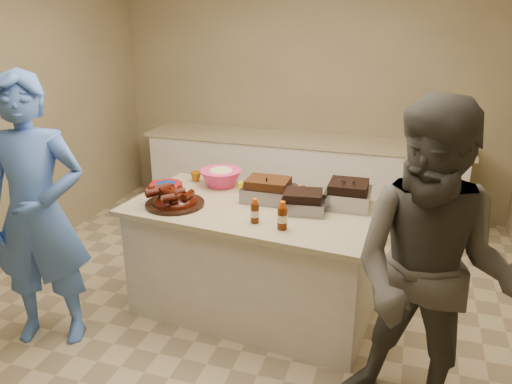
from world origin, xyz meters
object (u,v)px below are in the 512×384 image
(island, at_px, (254,309))
(bbq_bottle_a, at_px, (255,223))
(rib_platter, at_px, (175,205))
(bbq_bottle_b, at_px, (282,229))
(mustard_bottle, at_px, (241,193))
(plastic_cup, at_px, (196,181))
(guest_blue, at_px, (56,333))
(coleslaw_bowl, at_px, (221,186))
(roasting_pan, at_px, (347,206))

(island, height_order, bbq_bottle_a, bbq_bottle_a)
(rib_platter, height_order, bbq_bottle_b, bbq_bottle_b)
(island, height_order, mustard_bottle, mustard_bottle)
(plastic_cup, relative_size, guest_blue, 0.05)
(guest_blue, bearing_deg, island, 11.68)
(plastic_cup, bearing_deg, mustard_bottle, -17.80)
(bbq_bottle_b, distance_m, plastic_cup, 1.19)
(coleslaw_bowl, xyz_separation_m, bbq_bottle_a, (0.49, -0.63, 0.00))
(rib_platter, xyz_separation_m, bbq_bottle_b, (0.87, -0.17, 0.00))
(roasting_pan, relative_size, coleslaw_bowl, 0.95)
(bbq_bottle_b, height_order, plastic_cup, bbq_bottle_b)
(rib_platter, height_order, coleslaw_bowl, coleslaw_bowl)
(coleslaw_bowl, height_order, plastic_cup, coleslaw_bowl)
(roasting_pan, xyz_separation_m, mustard_bottle, (-0.85, 0.03, 0.00))
(bbq_bottle_a, distance_m, bbq_bottle_b, 0.21)
(bbq_bottle_b, xyz_separation_m, mustard_bottle, (-0.49, 0.58, 0.00))
(rib_platter, distance_m, roasting_pan, 1.28)
(rib_platter, height_order, roasting_pan, rib_platter)
(plastic_cup, distance_m, guest_blue, 1.59)
(bbq_bottle_a, height_order, plastic_cup, bbq_bottle_a)
(coleslaw_bowl, bearing_deg, plastic_cup, 169.92)
(bbq_bottle_a, bearing_deg, mustard_bottle, 118.37)
(bbq_bottle_a, relative_size, guest_blue, 0.09)
(rib_platter, relative_size, mustard_bottle, 3.87)
(coleslaw_bowl, xyz_separation_m, bbq_bottle_b, (0.70, -0.68, 0.00))
(roasting_pan, distance_m, plastic_cup, 1.31)
(rib_platter, height_order, plastic_cup, rib_platter)
(mustard_bottle, xyz_separation_m, guest_blue, (-1.10, -1.00, -0.88))
(mustard_bottle, xyz_separation_m, plastic_cup, (-0.45, 0.15, 0.00))
(coleslaw_bowl, distance_m, guest_blue, 1.67)
(roasting_pan, bearing_deg, coleslaw_bowl, 171.65)
(island, distance_m, guest_blue, 1.49)
(mustard_bottle, bearing_deg, bbq_bottle_a, -61.63)
(island, height_order, guest_blue, island)
(roasting_pan, height_order, bbq_bottle_a, bbq_bottle_a)
(island, bearing_deg, guest_blue, -144.35)
(roasting_pan, bearing_deg, rib_platter, -164.29)
(coleslaw_bowl, relative_size, bbq_bottle_b, 1.75)
(island, relative_size, plastic_cup, 20.41)
(bbq_bottle_b, xyz_separation_m, plastic_cup, (-0.94, 0.72, 0.00))
(coleslaw_bowl, bearing_deg, mustard_bottle, -26.15)
(bbq_bottle_a, xyz_separation_m, mustard_bottle, (-0.29, 0.53, 0.00))
(bbq_bottle_a, distance_m, plastic_cup, 1.00)
(rib_platter, bearing_deg, bbq_bottle_a, -10.89)
(bbq_bottle_a, xyz_separation_m, guest_blue, (-1.39, -0.47, -0.88))
(plastic_cup, bearing_deg, coleslaw_bowl, -10.08)
(roasting_pan, xyz_separation_m, plastic_cup, (-1.30, 0.18, 0.00))
(bbq_bottle_b, bearing_deg, coleslaw_bowl, 135.83)
(island, bearing_deg, rib_platter, -160.22)
(mustard_bottle, height_order, guest_blue, mustard_bottle)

